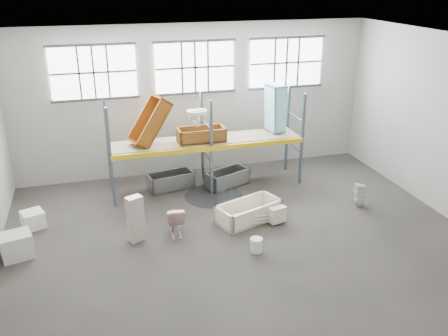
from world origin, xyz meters
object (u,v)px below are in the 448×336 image
object	(u,v)px
bathtub_beige	(249,212)
steel_tub_right	(227,178)
cistern_tall	(135,219)
carton_near	(16,245)
steel_tub_left	(171,181)
rust_tub_flat	(201,134)
toilet_white	(360,195)
toilet_beige	(175,220)
bucket	(256,245)
blue_tub_upright	(275,108)

from	to	relation	value
bathtub_beige	steel_tub_right	size ratio (longest dim) A/B	1.29
cistern_tall	carton_near	size ratio (longest dim) A/B	1.72
steel_tub_left	rust_tub_flat	xyz separation A→B (m)	(0.98, -0.27, 1.56)
toilet_white	steel_tub_left	size ratio (longest dim) A/B	0.50
bathtub_beige	steel_tub_right	xyz separation A→B (m)	(0.10, 2.47, -0.01)
rust_tub_flat	toilet_beige	bearing A→B (deg)	-117.37
carton_near	cistern_tall	bearing A→B (deg)	-0.20
bucket	carton_near	xyz separation A→B (m)	(-5.68, 1.38, 0.13)
bucket	carton_near	distance (m)	5.85
blue_tub_upright	steel_tub_right	bearing A→B (deg)	-168.90
toilet_white	blue_tub_upright	bearing A→B (deg)	-144.73
cistern_tall	rust_tub_flat	distance (m)	3.83
steel_tub_left	blue_tub_upright	bearing A→B (deg)	0.92
steel_tub_right	blue_tub_upright	xyz separation A→B (m)	(1.71, 0.34, 2.14)
bathtub_beige	steel_tub_left	xyz separation A→B (m)	(-1.71, 2.75, -0.00)
blue_tub_upright	bucket	bearing A→B (deg)	-116.02
carton_near	blue_tub_upright	bearing A→B (deg)	21.17
bathtub_beige	blue_tub_upright	distance (m)	3.96
toilet_beige	blue_tub_upright	world-z (taller)	blue_tub_upright
cistern_tall	carton_near	bearing A→B (deg)	155.92
toilet_beige	steel_tub_left	size ratio (longest dim) A/B	0.57
toilet_white	blue_tub_upright	distance (m)	3.88
steel_tub_left	carton_near	bearing A→B (deg)	-145.38
toilet_white	steel_tub_left	bearing A→B (deg)	-113.14
cistern_tall	steel_tub_left	distance (m)	3.33
toilet_beige	cistern_tall	xyz separation A→B (m)	(-1.03, -0.07, 0.21)
blue_tub_upright	toilet_beige	bearing A→B (deg)	-142.81
bathtub_beige	carton_near	bearing A→B (deg)	162.06
rust_tub_flat	blue_tub_upright	xyz separation A→B (m)	(2.55, 0.32, 0.57)
bucket	steel_tub_right	bearing A→B (deg)	83.72
bathtub_beige	carton_near	xyz separation A→B (m)	(-6.02, -0.23, 0.04)
toilet_white	carton_near	xyz separation A→B (m)	(-9.48, -0.18, -0.05)
steel_tub_right	rust_tub_flat	world-z (taller)	rust_tub_flat
toilet_beige	blue_tub_upright	xyz separation A→B (m)	(3.92, 2.97, 1.99)
cistern_tall	bucket	xyz separation A→B (m)	(2.80, -1.37, -0.44)
toilet_beige	bucket	xyz separation A→B (m)	(1.76, -1.45, -0.22)
steel_tub_left	steel_tub_right	world-z (taller)	steel_tub_left
cistern_tall	steel_tub_left	world-z (taller)	cistern_tall
steel_tub_left	rust_tub_flat	distance (m)	1.86
steel_tub_right	bucket	distance (m)	4.11
toilet_white	blue_tub_upright	size ratio (longest dim) A/B	0.47
toilet_white	bucket	bearing A→B (deg)	-62.36
steel_tub_left	blue_tub_upright	size ratio (longest dim) A/B	0.94
steel_tub_left	carton_near	distance (m)	5.24
toilet_white	rust_tub_flat	bearing A→B (deg)	-115.83
steel_tub_left	bathtub_beige	bearing A→B (deg)	-58.10
cistern_tall	carton_near	xyz separation A→B (m)	(-2.88, 0.01, -0.31)
toilet_beige	steel_tub_left	bearing A→B (deg)	-93.49
steel_tub_left	bucket	distance (m)	4.57
steel_tub_left	cistern_tall	bearing A→B (deg)	-115.59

